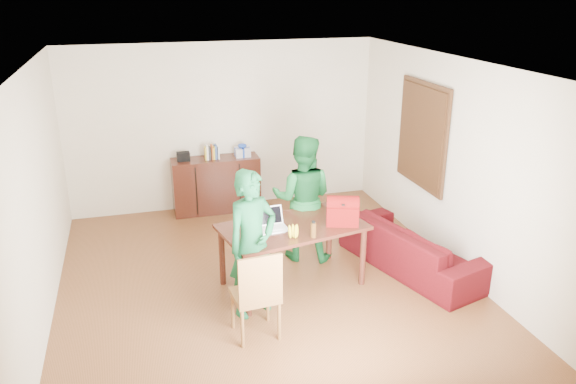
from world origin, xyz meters
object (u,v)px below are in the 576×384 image
object	(u,v)px
table	(293,233)
person_far	(302,198)
chair	(256,310)
bottle	(313,229)
laptop	(273,226)
sofa	(413,247)
person_near	(252,244)
red_bag	(342,213)

from	to	relation	value
table	person_far	xyz separation A→B (m)	(0.34, 0.69, 0.16)
chair	bottle	distance (m)	1.15
laptop	sofa	distance (m)	1.96
table	bottle	xyz separation A→B (m)	(0.14, -0.38, 0.20)
person_near	laptop	size ratio (longest dim) A/B	4.75
red_bag	person_near	bearing A→B (deg)	-144.74
chair	person_far	xyz separation A→B (m)	(1.01, 1.63, 0.56)
person_near	person_far	size ratio (longest dim) A/B	0.99
chair	person_near	xyz separation A→B (m)	(0.08, 0.46, 0.55)
person_near	person_far	distance (m)	1.50
person_near	person_far	world-z (taller)	person_far
chair	person_near	world-z (taller)	person_near
laptop	red_bag	size ratio (longest dim) A/B	0.93
person_far	chair	bearing A→B (deg)	81.31
bottle	red_bag	size ratio (longest dim) A/B	0.52
person_near	person_far	bearing A→B (deg)	28.33
person_far	bottle	world-z (taller)	person_far
laptop	bottle	bearing A→B (deg)	-44.61
person_near	sofa	world-z (taller)	person_near
person_near	laptop	distance (m)	0.54
person_near	bottle	bearing A→B (deg)	-15.79
table	chair	world-z (taller)	chair
person_near	bottle	world-z (taller)	person_near
table	chair	distance (m)	1.22
table	person_near	world-z (taller)	person_near
person_far	bottle	size ratio (longest dim) A/B	8.50
laptop	person_near	bearing A→B (deg)	-135.08
table	laptop	bearing A→B (deg)	-178.00
bottle	sofa	size ratio (longest dim) A/B	0.10
table	person_near	distance (m)	0.78
bottle	sofa	distance (m)	1.65
laptop	chair	bearing A→B (deg)	-120.88
person_near	sofa	bearing A→B (deg)	-11.47
laptop	red_bag	world-z (taller)	red_bag
chair	laptop	xyz separation A→B (m)	(0.42, 0.87, 0.55)
laptop	bottle	distance (m)	0.51
person_far	person_near	bearing A→B (deg)	74.42
person_near	red_bag	distance (m)	1.24
person_near	sofa	size ratio (longest dim) A/B	0.81
bottle	sofa	xyz separation A→B (m)	(1.50, 0.36, -0.59)
laptop	sofa	world-z (taller)	laptop
chair	laptop	bearing A→B (deg)	59.68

